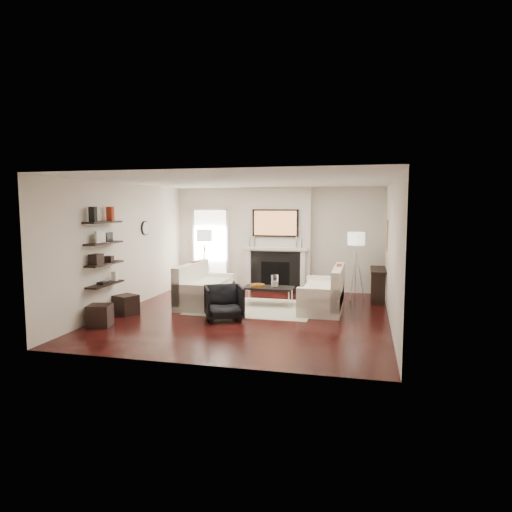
% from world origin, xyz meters
% --- Properties ---
extents(room_envelope, '(6.00, 6.00, 6.00)m').
position_xyz_m(room_envelope, '(0.00, 0.00, 1.35)').
color(room_envelope, black).
rests_on(room_envelope, ground).
extents(chimney_breast, '(1.80, 0.25, 2.70)m').
position_xyz_m(chimney_breast, '(0.00, 2.88, 1.35)').
color(chimney_breast, silver).
rests_on(chimney_breast, floor).
extents(fireplace_surround, '(1.30, 0.02, 1.04)m').
position_xyz_m(fireplace_surround, '(0.00, 2.74, 0.52)').
color(fireplace_surround, black).
rests_on(fireplace_surround, floor).
extents(firebox, '(0.75, 0.02, 0.65)m').
position_xyz_m(firebox, '(0.00, 2.73, 0.45)').
color(firebox, black).
rests_on(firebox, floor).
extents(mantel_pilaster_l, '(0.12, 0.08, 1.10)m').
position_xyz_m(mantel_pilaster_l, '(-0.72, 2.71, 0.55)').
color(mantel_pilaster_l, white).
rests_on(mantel_pilaster_l, floor).
extents(mantel_pilaster_r, '(0.12, 0.08, 1.10)m').
position_xyz_m(mantel_pilaster_r, '(0.72, 2.71, 0.55)').
color(mantel_pilaster_r, white).
rests_on(mantel_pilaster_r, floor).
extents(mantel_shelf, '(1.70, 0.18, 0.07)m').
position_xyz_m(mantel_shelf, '(0.00, 2.69, 1.12)').
color(mantel_shelf, white).
rests_on(mantel_shelf, chimney_breast).
extents(tv_body, '(1.20, 0.06, 0.70)m').
position_xyz_m(tv_body, '(0.00, 2.71, 1.78)').
color(tv_body, black).
rests_on(tv_body, chimney_breast).
extents(tv_screen, '(1.10, 0.00, 0.62)m').
position_xyz_m(tv_screen, '(0.00, 2.68, 1.78)').
color(tv_screen, '#BF723F').
rests_on(tv_screen, tv_body).
extents(candlestick_l_tall, '(0.04, 0.04, 0.30)m').
position_xyz_m(candlestick_l_tall, '(-0.55, 2.70, 1.30)').
color(candlestick_l_tall, silver).
rests_on(candlestick_l_tall, mantel_shelf).
extents(candlestick_l_short, '(0.04, 0.04, 0.24)m').
position_xyz_m(candlestick_l_short, '(-0.68, 2.70, 1.27)').
color(candlestick_l_short, silver).
rests_on(candlestick_l_short, mantel_shelf).
extents(candlestick_r_tall, '(0.04, 0.04, 0.30)m').
position_xyz_m(candlestick_r_tall, '(0.55, 2.70, 1.30)').
color(candlestick_r_tall, silver).
rests_on(candlestick_r_tall, mantel_shelf).
extents(candlestick_r_short, '(0.04, 0.04, 0.24)m').
position_xyz_m(candlestick_r_short, '(0.68, 2.70, 1.27)').
color(candlestick_r_short, silver).
rests_on(candlestick_r_short, mantel_shelf).
extents(hallway_panel, '(0.90, 0.02, 2.10)m').
position_xyz_m(hallway_panel, '(-1.85, 2.98, 1.05)').
color(hallway_panel, white).
rests_on(hallway_panel, floor).
extents(door_trim_l, '(0.06, 0.06, 2.16)m').
position_xyz_m(door_trim_l, '(-2.33, 2.96, 1.05)').
color(door_trim_l, white).
rests_on(door_trim_l, floor).
extents(door_trim_r, '(0.06, 0.06, 2.16)m').
position_xyz_m(door_trim_r, '(-1.37, 2.96, 1.05)').
color(door_trim_r, white).
rests_on(door_trim_r, floor).
extents(door_trim_top, '(1.02, 0.06, 0.06)m').
position_xyz_m(door_trim_top, '(-1.85, 2.96, 2.13)').
color(door_trim_top, white).
rests_on(door_trim_top, wall_back).
extents(rug, '(2.60, 2.00, 0.01)m').
position_xyz_m(rug, '(-0.09, 0.70, 0.01)').
color(rug, '#BCB59A').
rests_on(rug, floor).
extents(loveseat_left_base, '(0.85, 1.80, 0.42)m').
position_xyz_m(loveseat_left_base, '(-1.20, 0.74, 0.21)').
color(loveseat_left_base, white).
rests_on(loveseat_left_base, floor).
extents(loveseat_left_back, '(0.18, 1.80, 0.80)m').
position_xyz_m(loveseat_left_back, '(-1.54, 0.74, 0.53)').
color(loveseat_left_back, white).
rests_on(loveseat_left_back, floor).
extents(loveseat_left_arm_n, '(0.85, 0.18, 0.60)m').
position_xyz_m(loveseat_left_arm_n, '(-1.20, -0.07, 0.30)').
color(loveseat_left_arm_n, white).
rests_on(loveseat_left_arm_n, floor).
extents(loveseat_left_arm_s, '(0.85, 0.18, 0.60)m').
position_xyz_m(loveseat_left_arm_s, '(-1.20, 1.55, 0.30)').
color(loveseat_left_arm_s, white).
rests_on(loveseat_left_arm_s, floor).
extents(loveseat_left_cushion, '(0.63, 1.44, 0.10)m').
position_xyz_m(loveseat_left_cushion, '(-1.15, 0.74, 0.47)').
color(loveseat_left_cushion, white).
rests_on(loveseat_left_cushion, loveseat_left_base).
extents(pillow_left_orange, '(0.10, 0.42, 0.42)m').
position_xyz_m(pillow_left_orange, '(-1.54, 1.04, 0.73)').
color(pillow_left_orange, maroon).
rests_on(pillow_left_orange, loveseat_left_cushion).
extents(pillow_left_charcoal, '(0.10, 0.40, 0.40)m').
position_xyz_m(pillow_left_charcoal, '(-1.54, 0.44, 0.72)').
color(pillow_left_charcoal, black).
rests_on(pillow_left_charcoal, loveseat_left_cushion).
extents(loveseat_right_base, '(0.85, 1.80, 0.42)m').
position_xyz_m(loveseat_right_base, '(1.39, 0.89, 0.21)').
color(loveseat_right_base, white).
rests_on(loveseat_right_base, floor).
extents(loveseat_right_back, '(0.18, 1.80, 0.80)m').
position_xyz_m(loveseat_right_back, '(1.72, 0.89, 0.53)').
color(loveseat_right_back, white).
rests_on(loveseat_right_back, floor).
extents(loveseat_right_arm_n, '(0.85, 0.18, 0.60)m').
position_xyz_m(loveseat_right_arm_n, '(1.39, 0.08, 0.30)').
color(loveseat_right_arm_n, white).
rests_on(loveseat_right_arm_n, floor).
extents(loveseat_right_arm_s, '(0.85, 0.18, 0.60)m').
position_xyz_m(loveseat_right_arm_s, '(1.39, 1.70, 0.30)').
color(loveseat_right_arm_s, white).
rests_on(loveseat_right_arm_s, floor).
extents(loveseat_right_cushion, '(0.63, 1.44, 0.10)m').
position_xyz_m(loveseat_right_cushion, '(1.34, 0.89, 0.47)').
color(loveseat_right_cushion, white).
rests_on(loveseat_right_cushion, loveseat_right_base).
extents(pillow_right_orange, '(0.10, 0.42, 0.42)m').
position_xyz_m(pillow_right_orange, '(1.72, 1.19, 0.73)').
color(pillow_right_orange, maroon).
rests_on(pillow_right_orange, loveseat_right_cushion).
extents(pillow_right_charcoal, '(0.10, 0.40, 0.40)m').
position_xyz_m(pillow_right_charcoal, '(1.72, 0.59, 0.72)').
color(pillow_right_charcoal, black).
rests_on(pillow_right_charcoal, loveseat_right_cushion).
extents(coffee_table, '(1.10, 0.55, 0.04)m').
position_xyz_m(coffee_table, '(0.18, 1.01, 0.40)').
color(coffee_table, black).
rests_on(coffee_table, floor).
extents(coffee_leg_nw, '(0.02, 0.02, 0.38)m').
position_xyz_m(coffee_leg_nw, '(-0.32, 0.79, 0.19)').
color(coffee_leg_nw, silver).
rests_on(coffee_leg_nw, floor).
extents(coffee_leg_ne, '(0.02, 0.02, 0.38)m').
position_xyz_m(coffee_leg_ne, '(0.68, 0.79, 0.19)').
color(coffee_leg_ne, silver).
rests_on(coffee_leg_ne, floor).
extents(coffee_leg_sw, '(0.02, 0.02, 0.38)m').
position_xyz_m(coffee_leg_sw, '(-0.32, 1.23, 0.19)').
color(coffee_leg_sw, silver).
rests_on(coffee_leg_sw, floor).
extents(coffee_leg_se, '(0.02, 0.02, 0.38)m').
position_xyz_m(coffee_leg_se, '(0.68, 1.23, 0.19)').
color(coffee_leg_se, silver).
rests_on(coffee_leg_se, floor).
extents(hurricane_glass, '(0.16, 0.16, 0.28)m').
position_xyz_m(hurricane_glass, '(0.33, 1.01, 0.56)').
color(hurricane_glass, white).
rests_on(hurricane_glass, coffee_table).
extents(hurricane_candle, '(0.09, 0.09, 0.13)m').
position_xyz_m(hurricane_candle, '(0.33, 1.01, 0.50)').
color(hurricane_candle, white).
rests_on(hurricane_candle, coffee_table).
extents(copper_bowl, '(0.33, 0.33, 0.06)m').
position_xyz_m(copper_bowl, '(-0.07, 1.01, 0.45)').
color(copper_bowl, '#B6691E').
rests_on(copper_bowl, coffee_table).
extents(armchair, '(0.93, 0.91, 0.73)m').
position_xyz_m(armchair, '(-0.39, -0.44, 0.37)').
color(armchair, black).
rests_on(armchair, floor).
extents(lamp_left_post, '(0.02, 0.02, 1.20)m').
position_xyz_m(lamp_left_post, '(-1.85, 2.49, 0.60)').
color(lamp_left_post, silver).
rests_on(lamp_left_post, floor).
extents(lamp_left_shade, '(0.40, 0.40, 0.30)m').
position_xyz_m(lamp_left_shade, '(-1.85, 2.49, 1.45)').
color(lamp_left_shade, white).
rests_on(lamp_left_shade, lamp_left_post).
extents(lamp_left_leg_a, '(0.25, 0.02, 1.23)m').
position_xyz_m(lamp_left_leg_a, '(-1.74, 2.49, 0.60)').
color(lamp_left_leg_a, silver).
rests_on(lamp_left_leg_a, floor).
extents(lamp_left_leg_b, '(0.14, 0.22, 1.23)m').
position_xyz_m(lamp_left_leg_b, '(-1.91, 2.58, 0.60)').
color(lamp_left_leg_b, silver).
rests_on(lamp_left_leg_b, floor).
extents(lamp_left_leg_c, '(0.14, 0.22, 1.23)m').
position_xyz_m(lamp_left_leg_c, '(-1.91, 2.39, 0.60)').
color(lamp_left_leg_c, silver).
rests_on(lamp_left_leg_c, floor).
extents(lamp_right_post, '(0.02, 0.02, 1.20)m').
position_xyz_m(lamp_right_post, '(2.05, 2.16, 0.60)').
color(lamp_right_post, silver).
rests_on(lamp_right_post, floor).
extents(lamp_right_shade, '(0.40, 0.40, 0.30)m').
position_xyz_m(lamp_right_shade, '(2.05, 2.16, 1.45)').
color(lamp_right_shade, white).
rests_on(lamp_right_shade, lamp_right_post).
extents(lamp_right_leg_a, '(0.25, 0.02, 1.23)m').
position_xyz_m(lamp_right_leg_a, '(2.16, 2.16, 0.60)').
color(lamp_right_leg_a, silver).
rests_on(lamp_right_leg_a, floor).
extents(lamp_right_leg_b, '(0.14, 0.22, 1.23)m').
position_xyz_m(lamp_right_leg_b, '(2.00, 2.26, 0.60)').
color(lamp_right_leg_b, silver).
rests_on(lamp_right_leg_b, floor).
extents(lamp_right_leg_c, '(0.14, 0.22, 1.23)m').
position_xyz_m(lamp_right_leg_c, '(1.99, 2.07, 0.60)').
color(lamp_right_leg_c, silver).
rests_on(lamp_right_leg_c, floor).
extents(console_top, '(0.35, 1.20, 0.04)m').
position_xyz_m(console_top, '(2.57, 2.17, 0.73)').
color(console_top, black).
rests_on(console_top, floor).
extents(console_leg_n, '(0.30, 0.04, 0.71)m').
position_xyz_m(console_leg_n, '(2.57, 1.62, 0.35)').
color(console_leg_n, black).
rests_on(console_leg_n, floor).
extents(console_leg_s, '(0.30, 0.04, 0.71)m').
position_xyz_m(console_leg_s, '(2.57, 2.72, 0.35)').
color(console_leg_s, black).
rests_on(console_leg_s, floor).
extents(wall_art, '(0.03, 0.70, 0.70)m').
position_xyz_m(wall_art, '(2.73, 2.05, 1.55)').
color(wall_art, tan).
rests_on(wall_art, wall_right).
extents(shelf_bottom, '(0.25, 1.00, 0.03)m').
position_xyz_m(shelf_bottom, '(-2.62, -1.00, 0.70)').
color(shelf_bottom, black).
rests_on(shelf_bottom, wall_left).
extents(shelf_lower, '(0.25, 1.00, 0.04)m').
position_xyz_m(shelf_lower, '(-2.62, -1.00, 1.10)').
color(shelf_lower, black).
rests_on(shelf_lower, wall_left).
extents(shelf_upper, '(0.25, 1.00, 0.04)m').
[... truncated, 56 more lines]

